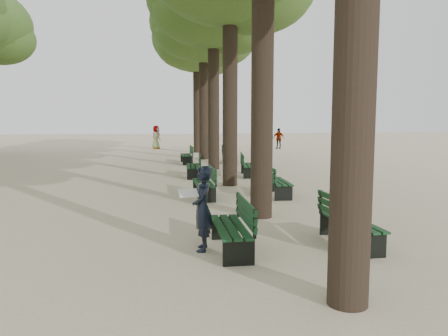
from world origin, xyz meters
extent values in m
plane|color=beige|center=(0.00, 0.00, 0.00)|extent=(120.00, 120.00, 0.00)
cylinder|color=#33261C|center=(1.50, -2.00, 3.75)|extent=(0.52, 0.52, 7.50)
cylinder|color=#33261C|center=(1.50, 3.00, 3.75)|extent=(0.52, 0.52, 7.50)
cylinder|color=#33261C|center=(1.50, 8.00, 3.75)|extent=(0.52, 0.52, 7.50)
cylinder|color=#33261C|center=(1.50, 13.00, 3.75)|extent=(0.52, 0.52, 7.50)
cylinder|color=#33261C|center=(1.50, 18.00, 3.75)|extent=(0.52, 0.52, 7.50)
ellipsoid|color=#30521C|center=(1.50, 18.00, 7.70)|extent=(6.00, 6.00, 4.50)
cylinder|color=#33261C|center=(1.50, 23.00, 3.75)|extent=(0.52, 0.52, 7.50)
ellipsoid|color=#30521C|center=(1.50, 23.00, 7.70)|extent=(6.00, 6.00, 4.50)
cube|color=black|center=(0.35, 0.41, 0.23)|extent=(0.53, 1.80, 0.45)
cube|color=black|center=(0.35, 0.41, 0.45)|extent=(0.55, 1.80, 0.04)
cube|color=black|center=(0.63, 0.41, 0.72)|extent=(0.05, 1.80, 0.40)
cube|color=black|center=(0.35, 5.72, 0.23)|extent=(0.55, 1.81, 0.45)
cube|color=black|center=(0.35, 5.72, 0.45)|extent=(0.57, 1.81, 0.04)
cube|color=black|center=(0.63, 5.72, 0.72)|extent=(0.07, 1.80, 0.40)
cube|color=black|center=(0.35, 10.36, 0.23)|extent=(0.62, 1.83, 0.45)
cube|color=black|center=(0.35, 10.36, 0.45)|extent=(0.64, 1.83, 0.04)
cube|color=black|center=(0.63, 10.34, 0.72)|extent=(0.14, 1.80, 0.40)
cube|color=black|center=(0.35, 15.65, 0.23)|extent=(0.56, 1.81, 0.45)
cube|color=black|center=(0.35, 15.65, 0.45)|extent=(0.58, 1.81, 0.04)
cube|color=black|center=(0.63, 15.66, 0.72)|extent=(0.08, 1.80, 0.40)
cube|color=black|center=(2.65, 0.47, 0.23)|extent=(0.61, 1.82, 0.45)
cube|color=black|center=(2.65, 0.47, 0.45)|extent=(0.63, 1.83, 0.04)
cube|color=black|center=(2.37, 0.46, 0.72)|extent=(0.13, 1.80, 0.40)
cube|color=black|center=(2.65, 5.72, 0.23)|extent=(0.59, 1.82, 0.45)
cube|color=black|center=(2.65, 5.72, 0.45)|extent=(0.61, 1.82, 0.04)
cube|color=black|center=(2.37, 5.73, 0.72)|extent=(0.11, 1.80, 0.40)
cube|color=black|center=(2.65, 10.36, 0.23)|extent=(0.73, 1.85, 0.45)
cube|color=black|center=(2.65, 10.36, 0.45)|extent=(0.75, 1.85, 0.04)
cube|color=black|center=(2.37, 10.39, 0.72)|extent=(0.25, 1.79, 0.40)
cube|color=black|center=(2.65, 15.54, 0.23)|extent=(0.57, 1.81, 0.45)
cube|color=black|center=(2.65, 15.54, 0.45)|extent=(0.59, 1.81, 0.04)
cube|color=black|center=(2.37, 15.53, 0.72)|extent=(0.09, 1.80, 0.40)
imported|color=black|center=(-0.13, 0.54, 0.76)|extent=(0.37, 0.64, 1.53)
cube|color=white|center=(-0.38, 0.54, 1.05)|extent=(0.37, 0.29, 0.12)
imported|color=#262628|center=(8.05, 25.95, 0.79)|extent=(0.96, 0.74, 1.58)
imported|color=#262628|center=(-1.38, 26.96, 0.90)|extent=(0.79, 0.93, 1.79)
imported|color=#262628|center=(2.39, 25.43, 0.81)|extent=(1.10, 0.57, 1.63)
camera|label=1|loc=(-0.79, -7.07, 2.37)|focal=35.00mm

